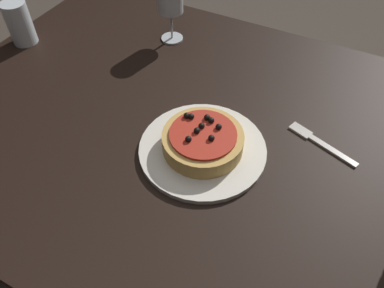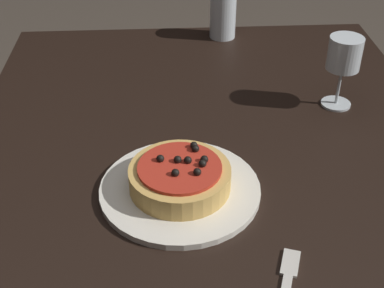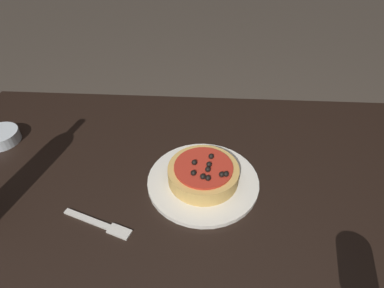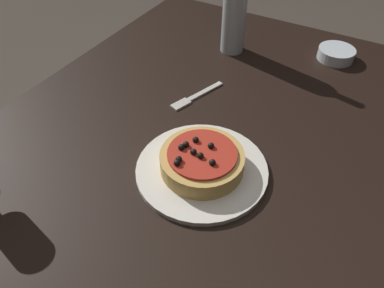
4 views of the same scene
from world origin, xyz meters
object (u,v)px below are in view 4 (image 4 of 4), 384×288
at_px(dining_table, 181,176).
at_px(dinner_plate, 202,170).
at_px(side_bowl, 336,54).
at_px(pizza, 202,160).
at_px(wine_bottle, 235,4).
at_px(fork, 195,97).

xyz_separation_m(dining_table, dinner_plate, (0.02, 0.07, 0.08)).
relative_size(dinner_plate, side_bowl, 2.61).
height_order(pizza, side_bowl, pizza).
relative_size(dining_table, pizza, 8.44).
xyz_separation_m(wine_bottle, fork, (0.28, 0.02, -0.15)).
bearing_deg(dinner_plate, side_bowl, 167.82).
bearing_deg(wine_bottle, pizza, 18.34).
height_order(dinner_plate, side_bowl, side_bowl).
distance_m(dining_table, wine_bottle, 0.54).
bearing_deg(wine_bottle, dining_table, 11.79).
xyz_separation_m(pizza, wine_bottle, (-0.51, -0.17, 0.11)).
height_order(pizza, wine_bottle, wine_bottle).
height_order(dining_table, pizza, pizza).
height_order(side_bowl, fork, side_bowl).
relative_size(side_bowl, fork, 0.64).
bearing_deg(dining_table, dinner_plate, 70.86).
distance_m(pizza, side_bowl, 0.63).
xyz_separation_m(pizza, side_bowl, (-0.62, 0.13, -0.02)).
height_order(dining_table, fork, fork).
bearing_deg(dining_table, wine_bottle, -168.21).
bearing_deg(pizza, fork, -147.29).
height_order(dining_table, wine_bottle, wine_bottle).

